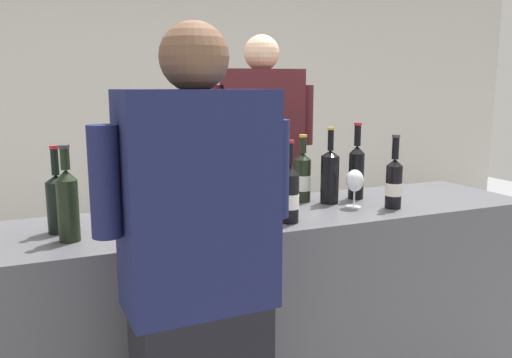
% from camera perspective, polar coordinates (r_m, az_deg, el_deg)
% --- Properties ---
extents(wall_back, '(8.00, 0.10, 2.80)m').
position_cam_1_polar(wall_back, '(4.62, -11.25, 8.89)').
color(wall_back, beige).
rests_on(wall_back, ground_plane).
extents(counter, '(2.30, 0.59, 0.96)m').
position_cam_1_polar(counter, '(2.37, 3.26, -14.99)').
color(counter, '#4C4C51').
rests_on(counter, ground_plane).
extents(wine_bottle_0, '(0.08, 0.08, 0.31)m').
position_cam_1_polar(wine_bottle_0, '(2.09, -0.41, -1.30)').
color(wine_bottle_0, black).
rests_on(wine_bottle_0, counter).
extents(wine_bottle_1, '(0.07, 0.07, 0.35)m').
position_cam_1_polar(wine_bottle_1, '(2.05, -11.52, -1.27)').
color(wine_bottle_1, black).
rests_on(wine_bottle_1, counter).
extents(wine_bottle_2, '(0.07, 0.07, 0.36)m').
position_cam_1_polar(wine_bottle_2, '(2.47, 11.19, 1.05)').
color(wine_bottle_2, black).
rests_on(wine_bottle_2, counter).
extents(wine_bottle_3, '(0.08, 0.08, 0.31)m').
position_cam_1_polar(wine_bottle_3, '(2.37, 5.24, 0.22)').
color(wine_bottle_3, black).
rests_on(wine_bottle_3, counter).
extents(wine_bottle_4, '(0.07, 0.07, 0.34)m').
position_cam_1_polar(wine_bottle_4, '(1.86, -20.35, -2.51)').
color(wine_bottle_4, black).
rests_on(wine_bottle_4, counter).
extents(wine_bottle_5, '(0.08, 0.08, 0.35)m').
position_cam_1_polar(wine_bottle_5, '(2.35, 8.27, 0.42)').
color(wine_bottle_5, black).
rests_on(wine_bottle_5, counter).
extents(wine_bottle_6, '(0.07, 0.07, 0.33)m').
position_cam_1_polar(wine_bottle_6, '(2.31, 15.20, -0.36)').
color(wine_bottle_6, black).
rests_on(wine_bottle_6, counter).
extents(wine_bottle_7, '(0.08, 0.08, 0.33)m').
position_cam_1_polar(wine_bottle_7, '(2.00, 3.78, -1.65)').
color(wine_bottle_7, black).
rests_on(wine_bottle_7, counter).
extents(wine_bottle_8, '(0.08, 0.08, 0.32)m').
position_cam_1_polar(wine_bottle_8, '(1.99, -21.36, -2.36)').
color(wine_bottle_8, black).
rests_on(wine_bottle_8, counter).
extents(wine_glass, '(0.08, 0.08, 0.17)m').
position_cam_1_polar(wine_glass, '(2.29, 11.01, -0.33)').
color(wine_glass, silver).
rests_on(wine_glass, counter).
extents(ice_bucket, '(0.22, 0.22, 0.22)m').
position_cam_1_polar(ice_bucket, '(1.89, -6.58, -2.55)').
color(ice_bucket, silver).
rests_on(ice_bucket, counter).
extents(person_server, '(0.57, 0.32, 1.77)m').
position_cam_1_polar(person_server, '(2.85, 0.60, -2.52)').
color(person_server, black).
rests_on(person_server, ground_plane).
extents(person_guest, '(0.58, 0.25, 1.67)m').
position_cam_1_polar(person_guest, '(1.57, -6.33, -15.49)').
color(person_guest, black).
rests_on(person_guest, ground_plane).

